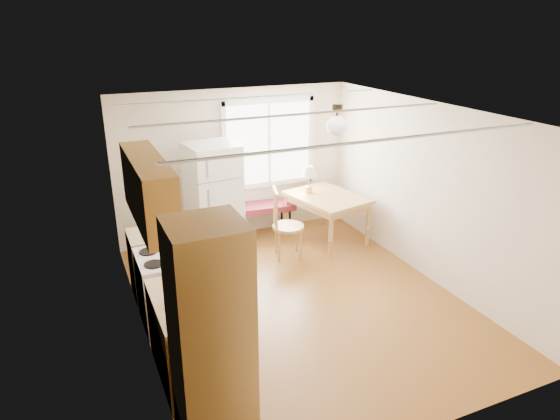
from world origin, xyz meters
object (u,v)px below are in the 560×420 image
dining_table (327,202)px  chair (282,219)px  bench (258,208)px  refrigerator (214,200)px

dining_table → chair: 0.99m
bench → chair: size_ratio=1.15×
dining_table → refrigerator: bearing=158.4°
dining_table → bench: bearing=135.4°
refrigerator → chair: size_ratio=1.59×
bench → chair: chair is taller
bench → dining_table: bearing=-25.6°
dining_table → chair: (-0.95, -0.29, -0.05)m
chair → refrigerator: bearing=162.5°
refrigerator → bench: size_ratio=1.38×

